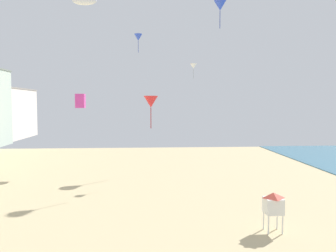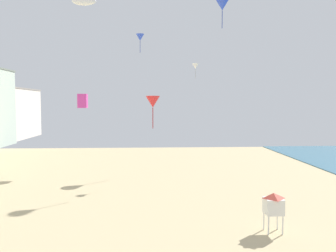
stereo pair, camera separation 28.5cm
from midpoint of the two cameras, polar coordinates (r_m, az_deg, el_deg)
boardwalk_hotel_distant at (r=91.17m, az=-25.10°, el=1.91°), size 11.34×17.96×11.84m
lifeguard_stand at (r=23.58m, az=17.32°, el=-12.16°), size 1.10×1.10×2.55m
kite_magenta_box at (r=43.58m, az=-13.70°, el=4.04°), size 1.09×1.09×1.71m
kite_white_parafoil at (r=20.84m, az=-13.27°, el=19.45°), size 1.33×0.37×0.52m
kite_white_delta at (r=42.02m, az=4.75°, el=9.77°), size 0.79×0.79×1.79m
kite_blue_delta at (r=45.80m, az=9.12°, el=19.02°), size 1.50×1.50×3.40m
kite_red_delta at (r=41.30m, az=-2.32°, el=4.00°), size 1.71×1.71×3.88m
kite_blue_delta_2 at (r=39.88m, az=-4.41°, el=14.34°), size 0.90×0.90×2.04m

